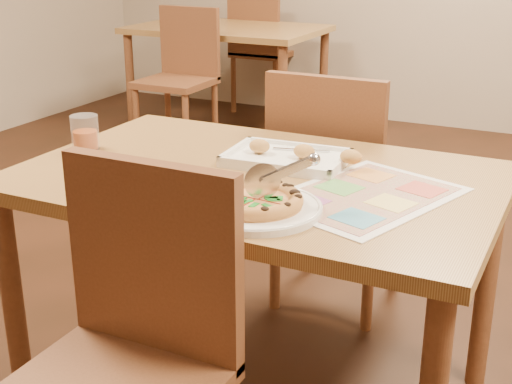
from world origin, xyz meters
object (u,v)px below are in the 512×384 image
at_px(plate, 256,209).
at_px(bg_chair_near, 183,62).
at_px(bg_table, 228,39).
at_px(pizza_cutter, 279,174).
at_px(dining_table, 257,202).
at_px(bg_chair_far, 259,39).
at_px(chair_near, 132,325).
at_px(pizza, 256,200).
at_px(appetizer_tray, 290,158).
at_px(menu, 364,196).
at_px(chair_far, 332,166).
at_px(glass_tumbler, 85,134).

bearing_deg(plate, bg_chair_near, 125.05).
bearing_deg(bg_chair_near, plate, -54.95).
xyz_separation_m(bg_table, pizza_cutter, (1.77, -3.03, 0.18)).
relative_size(dining_table, bg_chair_far, 2.77).
distance_m(chair_near, plate, 0.40).
bearing_deg(bg_table, plate, -60.60).
relative_size(pizza, pizza_cutter, 1.62).
distance_m(pizza_cutter, appetizer_tray, 0.38).
height_order(bg_chair_near, pizza_cutter, bg_chair_near).
relative_size(pizza, menu, 0.47).
bearing_deg(dining_table, plate, -64.55).
bearing_deg(chair_far, bg_chair_near, -44.94).
relative_size(chair_far, appetizer_tray, 1.20).
relative_size(chair_far, pizza, 2.07).
distance_m(dining_table, chair_far, 0.61).
bearing_deg(dining_table, bg_table, 119.74).
relative_size(pizza, appetizer_tray, 0.58).
bearing_deg(chair_near, appetizer_tray, 86.48).
bearing_deg(menu, plate, -133.02).
xyz_separation_m(bg_table, menu, (1.92, -2.85, 0.09)).
distance_m(bg_chair_near, plate, 3.00).
xyz_separation_m(bg_chair_far, plate, (1.72, -3.56, 0.16)).
relative_size(dining_table, chair_far, 2.77).
xyz_separation_m(chair_near, bg_chair_near, (-1.60, 2.80, 0.00)).
height_order(bg_chair_near, glass_tumbler, bg_chair_near).
xyz_separation_m(chair_near, bg_chair_far, (-1.60, 3.90, 0.00)).
height_order(pizza, glass_tumbler, glass_tumbler).
relative_size(chair_far, bg_table, 0.36).
height_order(dining_table, menu, menu).
bearing_deg(bg_chair_far, pizza, 115.81).
bearing_deg(chair_near, pizza, 70.54).
relative_size(glass_tumbler, menu, 0.22).
height_order(bg_table, bg_chair_far, bg_chair_far).
relative_size(bg_chair_far, pizza, 2.07).
relative_size(dining_table, chair_near, 2.77).
distance_m(pizza, pizza_cutter, 0.08).
bearing_deg(appetizer_tray, pizza, -78.55).
relative_size(bg_chair_far, menu, 0.98).
xyz_separation_m(bg_table, bg_chair_near, (0.00, -0.60, -0.07)).
distance_m(plate, glass_tumbler, 0.73).
bearing_deg(plate, bg_chair_far, 115.83).
distance_m(bg_chair_far, pizza_cutter, 3.95).
bearing_deg(glass_tumbler, pizza_cutter, -15.60).
bearing_deg(dining_table, pizza, -64.77).
relative_size(pizza_cutter, glass_tumbler, 1.34).
bearing_deg(glass_tumbler, chair_far, 47.44).
bearing_deg(bg_chair_near, menu, -49.44).
relative_size(appetizer_tray, glass_tumbler, 3.77).
bearing_deg(bg_chair_near, chair_far, -44.94).
relative_size(plate, pizza_cutter, 2.24).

